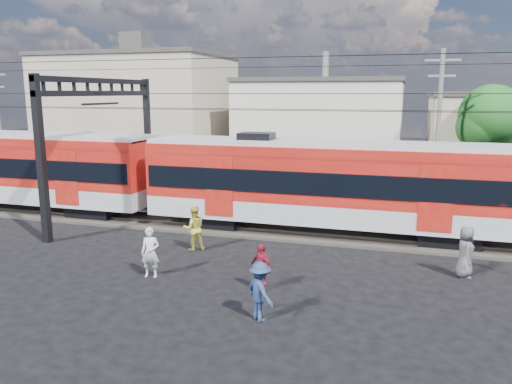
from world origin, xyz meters
TOP-DOWN VIEW (x-y plane):
  - ground at (0.00, 0.00)m, footprint 120.00×120.00m
  - track_bed at (0.00, 8.00)m, footprint 70.00×3.40m
  - rail_near at (0.00, 7.25)m, footprint 70.00×0.12m
  - rail_far at (0.00, 8.75)m, footprint 70.00×0.12m
  - commuter_train at (1.34, 8.00)m, footprint 50.30×3.08m
  - catenary at (-8.65, 8.00)m, footprint 70.00×9.30m
  - building_west at (-17.00, 24.00)m, footprint 14.28×10.20m
  - building_midwest at (-2.00, 27.00)m, footprint 12.24×12.24m
  - utility_pole_mid at (6.00, 15.00)m, footprint 1.80×0.24m
  - tree_near at (9.19, 18.09)m, footprint 3.82×3.64m
  - pedestrian_a at (-3.82, 1.11)m, footprint 0.70×0.53m
  - pedestrian_b at (-3.58, 4.28)m, footprint 1.10×1.04m
  - pedestrian_c at (0.72, -1.04)m, footprint 1.23×1.19m
  - pedestrian_d at (0.15, 1.05)m, footprint 0.97×0.80m
  - pedestrian_e at (6.53, 4.16)m, footprint 0.61×0.90m

SIDE VIEW (x-z plane):
  - ground at x=0.00m, z-range 0.00..0.00m
  - track_bed at x=0.00m, z-range 0.00..0.12m
  - rail_near at x=0.00m, z-range 0.12..0.24m
  - rail_far at x=0.00m, z-range 0.12..0.24m
  - pedestrian_d at x=0.15m, z-range 0.00..1.55m
  - pedestrian_c at x=0.72m, z-range 0.00..1.69m
  - pedestrian_a at x=-3.82m, z-range 0.00..1.74m
  - pedestrian_e at x=6.53m, z-range 0.00..1.79m
  - pedestrian_b at x=-3.58m, z-range 0.00..1.80m
  - commuter_train at x=1.34m, z-range 0.31..4.49m
  - building_midwest at x=-2.00m, z-range 0.01..7.31m
  - utility_pole_mid at x=6.00m, z-range 0.28..8.78m
  - building_west at x=-17.00m, z-range 0.01..9.31m
  - tree_near at x=9.19m, z-range 1.30..8.02m
  - catenary at x=-8.65m, z-range 1.38..8.89m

